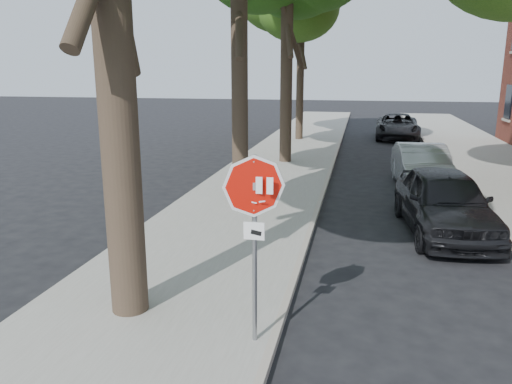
% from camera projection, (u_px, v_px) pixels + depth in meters
% --- Properties ---
extents(ground, '(120.00, 120.00, 0.00)m').
position_uv_depth(ground, '(305.00, 353.00, 6.82)').
color(ground, black).
rests_on(ground, ground).
extents(sidewalk_left, '(4.00, 55.00, 0.12)m').
position_uv_depth(sidewalk_left, '(274.00, 172.00, 18.71)').
color(sidewalk_left, gray).
rests_on(sidewalk_left, ground).
extents(curb_left, '(0.12, 55.00, 0.13)m').
position_uv_depth(curb_left, '(329.00, 174.00, 18.30)').
color(curb_left, '#9E9384').
rests_on(curb_left, ground).
extents(curb_right, '(0.12, 55.00, 0.13)m').
position_uv_depth(curb_right, '(456.00, 179.00, 17.42)').
color(curb_right, '#9E9384').
rests_on(curb_right, ground).
extents(stop_sign, '(0.76, 0.34, 2.61)m').
position_uv_depth(stop_sign, '(254.00, 214.00, 6.47)').
color(stop_sign, gray).
rests_on(stop_sign, sidewalk_left).
extents(tree_far, '(5.29, 4.91, 9.33)m').
position_uv_depth(tree_far, '(302.00, 2.00, 25.72)').
color(tree_far, black).
rests_on(tree_far, sidewalk_left).
extents(car_a, '(2.24, 4.64, 1.53)m').
position_uv_depth(car_a, '(444.00, 202.00, 11.69)').
color(car_a, black).
rests_on(car_a, ground).
extents(car_b, '(1.75, 4.38, 1.42)m').
position_uv_depth(car_b, '(422.00, 167.00, 16.16)').
color(car_b, '#9DA1A4').
rests_on(car_b, ground).
extents(car_d, '(2.48, 5.08, 1.39)m').
position_uv_depth(car_d, '(397.00, 126.00, 28.02)').
color(car_d, black).
rests_on(car_d, ground).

